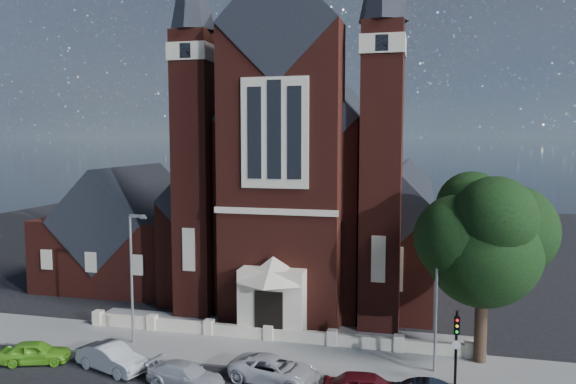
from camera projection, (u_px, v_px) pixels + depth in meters
name	position (u px, v px, depth m)	size (l,w,h in m)	color
ground	(299.00, 303.00, 43.35)	(120.00, 120.00, 0.00)	black
pavement_strip	(260.00, 353.00, 33.20)	(60.00, 5.00, 0.12)	gray
forecourt_paving	(277.00, 330.00, 37.07)	(26.00, 3.00, 0.14)	gray
forecourt_wall	(269.00, 341.00, 35.14)	(24.00, 0.40, 0.90)	beige
church	(318.00, 188.00, 50.24)	(20.01, 34.90, 29.20)	#4C1B14
parish_hall	(130.00, 236.00, 49.66)	(12.00, 12.20, 10.24)	#4C1B14
street_tree	(486.00, 243.00, 30.71)	(6.40, 6.60, 10.70)	black
street_lamp_left	(133.00, 271.00, 34.15)	(1.16, 0.22, 8.09)	gray
street_lamp_right	(438.00, 290.00, 29.88)	(1.16, 0.22, 8.09)	gray
traffic_signal	(456.00, 339.00, 28.34)	(0.28, 0.42, 4.00)	black
car_lime_van	(35.00, 352.00, 31.64)	(1.51, 3.75, 1.28)	#67BC25
car_silver_a	(112.00, 358.00, 30.68)	(1.52, 4.35, 1.43)	#A5AAAD
car_silver_b	(186.00, 376.00, 28.60)	(1.72, 4.22, 1.23)	silver
car_white_suv	(275.00, 370.00, 29.18)	(2.23, 4.83, 1.34)	silver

